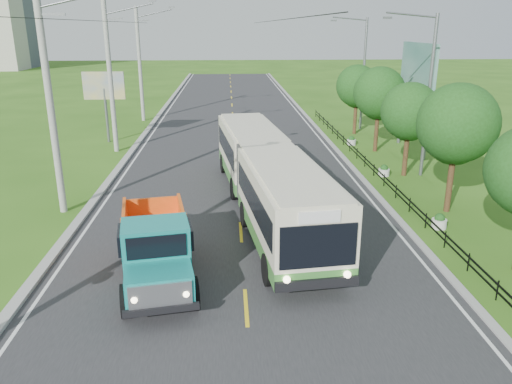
{
  "coord_description": "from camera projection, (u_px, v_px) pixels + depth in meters",
  "views": [
    {
      "loc": [
        -0.46,
        -13.58,
        8.33
      ],
      "look_at": [
        0.63,
        5.68,
        1.9
      ],
      "focal_mm": 35.0,
      "sensor_mm": 36.0,
      "label": 1
    }
  ],
  "objects": [
    {
      "name": "ground",
      "position": [
        246.0,
        308.0,
        15.52
      ],
      "size": [
        240.0,
        240.0,
        0.0
      ],
      "primitive_type": "plane",
      "color": "#2E5B15",
      "rests_on": "ground"
    },
    {
      "name": "road",
      "position": [
        235.0,
        153.0,
        34.46
      ],
      "size": [
        14.0,
        120.0,
        0.02
      ],
      "primitive_type": "cube",
      "color": "#28282B",
      "rests_on": "ground"
    },
    {
      "name": "curb_left",
      "position": [
        130.0,
        153.0,
        34.06
      ],
      "size": [
        0.4,
        120.0,
        0.15
      ],
      "primitive_type": "cube",
      "color": "#9E9E99",
      "rests_on": "ground"
    },
    {
      "name": "curb_right",
      "position": [
        338.0,
        151.0,
        34.83
      ],
      "size": [
        0.3,
        120.0,
        0.1
      ],
      "primitive_type": "cube",
      "color": "#9E9E99",
      "rests_on": "ground"
    },
    {
      "name": "edge_line_left",
      "position": [
        138.0,
        154.0,
        34.1
      ],
      "size": [
        0.12,
        120.0,
        0.0
      ],
      "primitive_type": "cube",
      "color": "silver",
      "rests_on": "road"
    },
    {
      "name": "edge_line_right",
      "position": [
        330.0,
        151.0,
        34.81
      ],
      "size": [
        0.12,
        120.0,
        0.0
      ],
      "primitive_type": "cube",
      "color": "silver",
      "rests_on": "road"
    },
    {
      "name": "centre_dash",
      "position": [
        246.0,
        307.0,
        15.51
      ],
      "size": [
        0.12,
        2.2,
        0.0
      ],
      "primitive_type": "cube",
      "color": "yellow",
      "rests_on": "road"
    },
    {
      "name": "railing_right",
      "position": [
        374.0,
        171.0,
        29.11
      ],
      "size": [
        0.04,
        40.0,
        0.6
      ],
      "primitive_type": "cube",
      "color": "black",
      "rests_on": "ground"
    },
    {
      "name": "pole_near",
      "position": [
        51.0,
        103.0,
        22.0
      ],
      "size": [
        3.51,
        0.32,
        10.0
      ],
      "color": "gray",
      "rests_on": "ground"
    },
    {
      "name": "pole_mid",
      "position": [
        111.0,
        77.0,
        33.36
      ],
      "size": [
        3.51,
        0.32,
        10.0
      ],
      "color": "gray",
      "rests_on": "ground"
    },
    {
      "name": "pole_far",
      "position": [
        140.0,
        64.0,
        44.73
      ],
      "size": [
        3.51,
        0.32,
        10.0
      ],
      "color": "gray",
      "rests_on": "ground"
    },
    {
      "name": "tree_third",
      "position": [
        457.0,
        127.0,
        22.5
      ],
      "size": [
        3.6,
        3.62,
        6.0
      ],
      "color": "#382314",
      "rests_on": "ground"
    },
    {
      "name": "tree_fourth",
      "position": [
        410.0,
        114.0,
        28.31
      ],
      "size": [
        3.24,
        3.31,
        5.4
      ],
      "color": "#382314",
      "rests_on": "ground"
    },
    {
      "name": "tree_fifth",
      "position": [
        379.0,
        95.0,
        33.91
      ],
      "size": [
        3.48,
        3.52,
        5.8
      ],
      "color": "#382314",
      "rests_on": "ground"
    },
    {
      "name": "tree_back",
      "position": [
        357.0,
        88.0,
        39.65
      ],
      "size": [
        3.3,
        3.36,
        5.5
      ],
      "color": "#382314",
      "rests_on": "ground"
    },
    {
      "name": "streetlight_mid",
      "position": [
        427.0,
        91.0,
        27.8
      ],
      "size": [
        3.02,
        0.2,
        9.07
      ],
      "color": "slate",
      "rests_on": "ground"
    },
    {
      "name": "streetlight_far",
      "position": [
        362.0,
        70.0,
        41.06
      ],
      "size": [
        3.02,
        0.2,
        9.07
      ],
      "color": "slate",
      "rests_on": "ground"
    },
    {
      "name": "planter_near",
      "position": [
        439.0,
        222.0,
        21.57
      ],
      "size": [
        0.64,
        0.64,
        0.67
      ],
      "color": "silver",
      "rests_on": "ground"
    },
    {
      "name": "planter_mid",
      "position": [
        384.0,
        171.0,
        29.15
      ],
      "size": [
        0.64,
        0.64,
        0.67
      ],
      "color": "silver",
      "rests_on": "ground"
    },
    {
      "name": "planter_far",
      "position": [
        351.0,
        141.0,
        36.73
      ],
      "size": [
        0.64,
        0.64,
        0.67
      ],
      "color": "silver",
      "rests_on": "ground"
    },
    {
      "name": "billboard_left",
      "position": [
        104.0,
        90.0,
        36.53
      ],
      "size": [
        3.0,
        0.2,
        5.2
      ],
      "color": "slate",
      "rests_on": "ground"
    },
    {
      "name": "billboard_right",
      "position": [
        418.0,
        73.0,
        33.43
      ],
      "size": [
        0.24,
        6.0,
        7.3
      ],
      "color": "slate",
      "rests_on": "ground"
    },
    {
      "name": "bus",
      "position": [
        266.0,
        173.0,
        22.86
      ],
      "size": [
        4.57,
        16.87,
        3.22
      ],
      "rotation": [
        0.0,
        0.0,
        0.11
      ],
      "color": "#3B7D32",
      "rests_on": "ground"
    },
    {
      "name": "dump_truck",
      "position": [
        156.0,
        244.0,
        16.71
      ],
      "size": [
        3.15,
        6.14,
        2.46
      ],
      "rotation": [
        0.0,
        0.0,
        0.17
      ],
      "color": "teal",
      "rests_on": "ground"
    }
  ]
}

